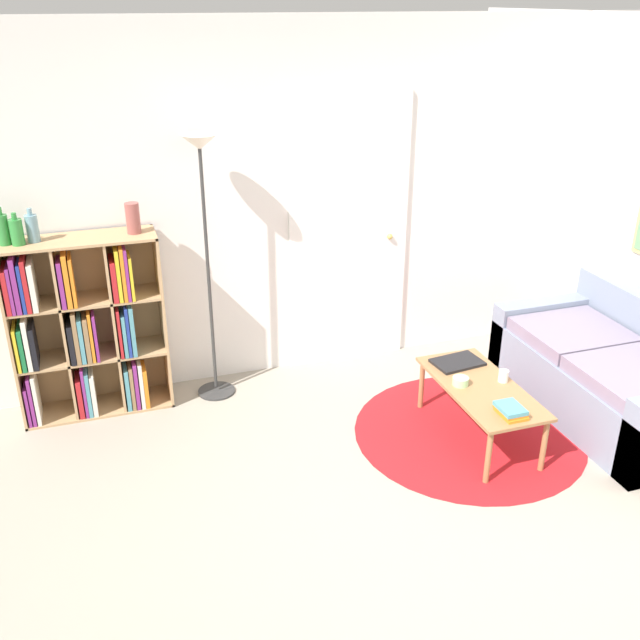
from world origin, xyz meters
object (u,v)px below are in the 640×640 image
at_px(floor_lamp, 203,199).
at_px(couch, 616,375).
at_px(coffee_table, 481,391).
at_px(vase_on_shelf, 133,218).
at_px(bookshelf, 84,329).
at_px(bottle_right, 32,228).
at_px(cup, 503,376).
at_px(bottle_middle, 17,232).
at_px(bottle_left, 3,229).
at_px(bowl, 461,381).
at_px(laptop, 457,362).

relative_size(floor_lamp, couch, 1.16).
bearing_deg(coffee_table, couch, 0.55).
distance_m(floor_lamp, coffee_table, 2.22).
bearing_deg(vase_on_shelf, bookshelf, 179.86).
bearing_deg(bottle_right, cup, -22.95).
relative_size(floor_lamp, bottle_middle, 9.16).
height_order(cup, bottle_left, bottle_left).
relative_size(coffee_table, vase_on_shelf, 4.89).
height_order(bookshelf, bottle_right, bottle_right).
relative_size(floor_lamp, bottle_left, 7.86).
height_order(couch, bottle_left, bottle_left).
bearing_deg(bottle_left, bowl, -22.94).
height_order(cup, vase_on_shelf, vase_on_shelf).
height_order(coffee_table, vase_on_shelf, vase_on_shelf).
relative_size(coffee_table, bottle_left, 4.13).
distance_m(bowl, cup, 0.29).
height_order(cup, bottle_right, bottle_right).
height_order(laptop, bowl, bowl).
bearing_deg(floor_lamp, bottle_right, 176.69).
bearing_deg(bookshelf, floor_lamp, -3.31).
bearing_deg(bookshelf, vase_on_shelf, -0.14).
distance_m(laptop, bottle_middle, 3.00).
distance_m(bookshelf, bottle_left, 0.84).
relative_size(bottle_left, bottle_right, 1.10).
distance_m(bookshelf, bottle_middle, 0.79).
xyz_separation_m(bookshelf, floor_lamp, (0.87, -0.05, 0.84)).
relative_size(laptop, cup, 4.53).
xyz_separation_m(bowl, cup, (0.29, -0.05, 0.01)).
xyz_separation_m(bookshelf, laptop, (2.41, -0.86, -0.23)).
distance_m(bookshelf, cup, 2.84).
bearing_deg(bottle_middle, coffee_table, -23.06).
distance_m(laptop, cup, 0.36).
relative_size(couch, bottle_middle, 7.92).
bearing_deg(bookshelf, bottle_left, 179.00).
xyz_separation_m(couch, cup, (-0.92, -0.00, 0.16)).
bearing_deg(bottle_middle, cup, -21.70).
xyz_separation_m(bookshelf, cup, (2.58, -1.17, -0.20)).
bearing_deg(bottle_left, couch, -16.86).
bearing_deg(vase_on_shelf, cup, -28.30).
bearing_deg(bottle_left, bottle_middle, -20.13).
relative_size(floor_lamp, bowl, 17.96).
bearing_deg(couch, floor_lamp, 156.93).
relative_size(bottle_middle, vase_on_shelf, 1.02).
bearing_deg(vase_on_shelf, bowl, -30.85).
distance_m(cup, bottle_left, 3.33).
distance_m(bookshelf, laptop, 2.57).
height_order(bookshelf, laptop, bookshelf).
relative_size(coffee_table, laptop, 2.81).
relative_size(laptop, bowl, 3.36).
relative_size(laptop, vase_on_shelf, 1.74).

